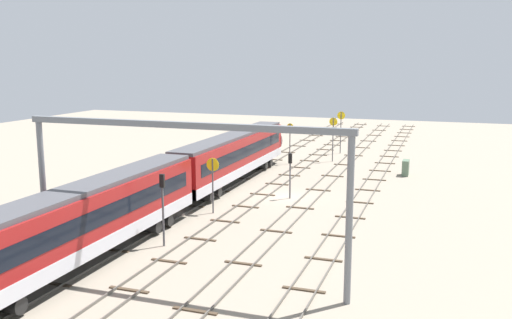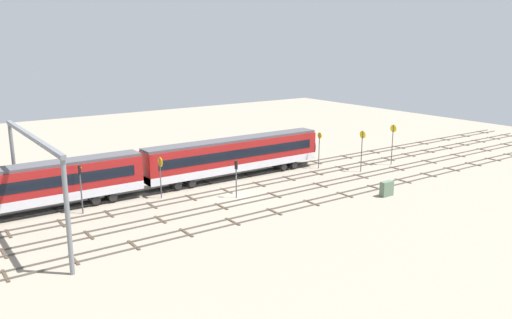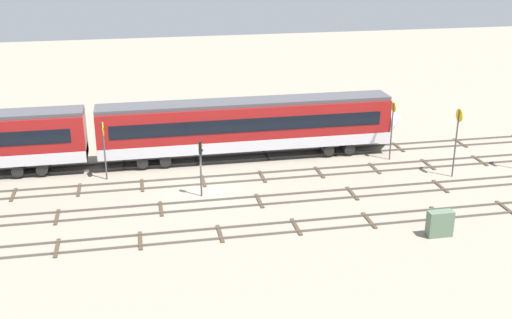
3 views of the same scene
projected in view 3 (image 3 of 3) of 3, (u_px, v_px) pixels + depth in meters
The scene contains 10 objects.
ground_plane at pixel (207, 193), 46.18m from camera, with size 139.70×139.70×0.00m, color gray.
track_near_foreground at pixel (220, 233), 39.95m from camera, with size 123.70×2.40×0.16m.
track_second_near at pixel (211, 204), 44.09m from camera, with size 123.70×2.40×0.16m.
track_middle at pixel (203, 181), 48.22m from camera, with size 123.70×2.40×0.16m.
track_with_train at pixel (197, 160), 52.36m from camera, with size 123.70×2.40×0.16m.
speed_sign_near_foreground at pixel (392, 124), 51.72m from camera, with size 0.14×0.81×4.89m.
speed_sign_far_trackside at pixel (104, 141), 47.58m from camera, with size 0.14×1.07×4.56m.
speed_sign_distant_end at pixel (457, 133), 47.98m from camera, with size 0.14×0.99×5.42m.
signal_light_trackside_departure at pixel (201, 161), 44.69m from camera, with size 0.31×0.32×4.12m.
relay_cabinet at pixel (440, 224), 39.49m from camera, with size 1.61×0.68×1.67m.
Camera 3 is at (-4.73, -42.39, 18.22)m, focal length 44.62 mm.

